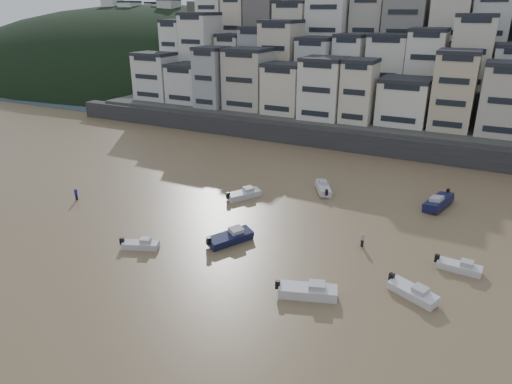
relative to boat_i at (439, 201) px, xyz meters
The scene contains 15 objects.
ground 50.05m from the boat_i, 115.88° to the right, with size 400.00×400.00×0.00m, color olive.
sea_strip 165.46m from the boat_i, 142.83° to the left, with size 340.00×340.00×0.00m, color #4F5C71.
harbor_wall 23.24m from the boat_i, 120.65° to the left, with size 140.00×3.00×3.50m, color #38383A.
hillside 61.44m from the boat_i, 96.77° to the left, with size 141.04×66.00×50.00m.
headland 147.47m from the boat_i, 142.40° to the left, with size 216.00×135.00×53.33m.
boat_i is the anchor object (origin of this frame).
boat_j 37.91m from the boat_i, 135.90° to the right, with size 4.27×1.40×1.17m, color silver, non-canonical shape.
boat_h 15.23m from the boat_i, behind, with size 5.38×1.76×1.47m, color silver, non-canonical shape.
boat_c 28.38m from the boat_i, 132.57° to the right, with size 5.74×1.88×1.56m, color #13183D, non-canonical shape.
boat_b 22.36m from the boat_i, 88.73° to the right, with size 4.97×1.63×1.36m, color silver, non-canonical shape.
boat_d 16.10m from the boat_i, 76.32° to the right, with size 4.52×1.48×1.23m, color silver, non-canonical shape.
boat_a 27.67m from the boat_i, 106.67° to the right, with size 5.73×1.88×1.56m, color silver, non-canonical shape.
boat_f 25.62m from the boat_i, 159.69° to the right, with size 5.22×1.71×1.42m, color silver, non-canonical shape.
person_blue 48.15m from the boat_i, 155.71° to the right, with size 0.44×0.44×1.74m, color #1819B5, non-canonical shape.
person_pink 16.22m from the boat_i, 111.84° to the right, with size 0.44×0.44×1.74m, color #C18895, non-canonical shape.
Camera 1 is at (25.54, -14.36, 24.07)m, focal length 32.00 mm.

